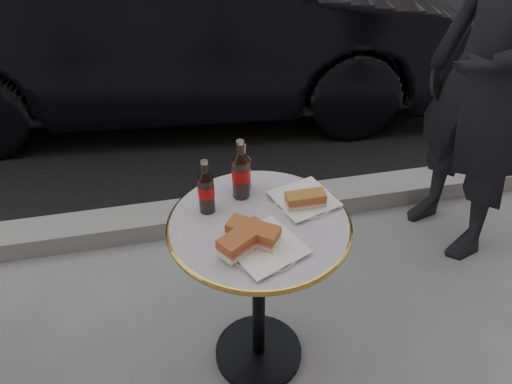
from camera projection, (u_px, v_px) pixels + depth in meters
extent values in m
plane|color=slate|center=(258.00, 354.00, 2.10)|extent=(80.00, 80.00, 0.00)
cube|color=black|center=(170.00, 4.00, 6.00)|extent=(40.00, 8.00, 0.00)
cube|color=gray|center=(224.00, 212.00, 2.78)|extent=(40.00, 0.20, 0.12)
cylinder|color=silver|center=(265.00, 248.00, 1.55)|extent=(0.27, 0.27, 0.01)
cylinder|color=white|center=(304.00, 200.00, 1.75)|extent=(0.23, 0.23, 0.01)
cube|color=#AA542B|center=(243.00, 241.00, 1.53)|extent=(0.18, 0.15, 0.06)
cube|color=#A05928|center=(253.00, 234.00, 1.55)|extent=(0.18, 0.16, 0.06)
cube|color=#B26C2D|center=(305.00, 200.00, 1.70)|extent=(0.14, 0.06, 0.05)
cylinder|color=black|center=(242.00, 174.00, 1.77)|extent=(0.07, 0.07, 0.13)
imported|color=black|center=(175.00, 17.00, 3.53)|extent=(1.84, 4.23, 1.35)
imported|color=black|center=(491.00, 79.00, 2.18)|extent=(0.58, 0.74, 1.79)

